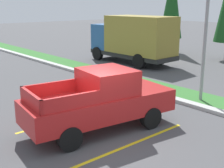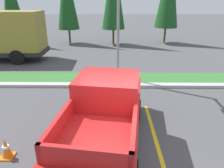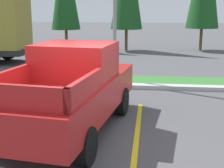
{
  "view_description": "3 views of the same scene",
  "coord_description": "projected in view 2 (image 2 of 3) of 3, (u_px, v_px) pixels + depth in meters",
  "views": [
    {
      "loc": [
        7.22,
        -5.59,
        4.22
      ],
      "look_at": [
        -1.22,
        1.65,
        1.28
      ],
      "focal_mm": 48.81,
      "sensor_mm": 36.0,
      "label": 1
    },
    {
      "loc": [
        -0.27,
        -4.83,
        4.14
      ],
      "look_at": [
        -0.35,
        2.74,
        1.06
      ],
      "focal_mm": 33.58,
      "sensor_mm": 36.0,
      "label": 2
    },
    {
      "loc": [
        1.31,
        -6.73,
        2.91
      ],
      "look_at": [
        0.24,
        2.37,
        0.76
      ],
      "focal_mm": 52.06,
      "sensor_mm": 36.0,
      "label": 3
    }
  ],
  "objects": [
    {
      "name": "parking_line_far",
      "position": [
        157.0,
        143.0,
        6.46
      ],
      "size": [
        0.12,
        4.8,
        0.01
      ],
      "primitive_type": "cube",
      "color": "yellow",
      "rests_on": "ground"
    },
    {
      "name": "ground_plane",
      "position": [
        123.0,
        154.0,
        6.03
      ],
      "size": [
        120.0,
        120.0,
        0.0
      ],
      "primitive_type": "plane",
      "color": "#4C4C4F"
    },
    {
      "name": "parking_line_near",
      "position": [
        57.0,
        143.0,
        6.49
      ],
      "size": [
        0.12,
        4.8,
        0.01
      ],
      "primitive_type": "cube",
      "color": "yellow",
      "rests_on": "ground"
    },
    {
      "name": "curb_strip",
      "position": [
        119.0,
        85.0,
        10.63
      ],
      "size": [
        56.0,
        0.4,
        0.15
      ],
      "primitive_type": "cube",
      "color": "#B2B2AD",
      "rests_on": "ground"
    },
    {
      "name": "grass_median",
      "position": [
        119.0,
        78.0,
        11.67
      ],
      "size": [
        56.0,
        1.8,
        0.06
      ],
      "primitive_type": "cube",
      "color": "#387533",
      "rests_on": "ground"
    },
    {
      "name": "street_light",
      "position": [
        118.0,
        11.0,
        9.98
      ],
      "size": [
        0.24,
        1.49,
        6.13
      ],
      "color": "gray",
      "rests_on": "ground"
    },
    {
      "name": "traffic_cone",
      "position": [
        6.0,
        149.0,
        5.8
      ],
      "size": [
        0.36,
        0.36,
        0.6
      ],
      "color": "orange",
      "rests_on": "ground"
    },
    {
      "name": "pickup_truck_main",
      "position": [
        107.0,
        113.0,
        6.14
      ],
      "size": [
        2.57,
        5.43,
        2.1
      ],
      "color": "black",
      "rests_on": "ground"
    }
  ]
}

